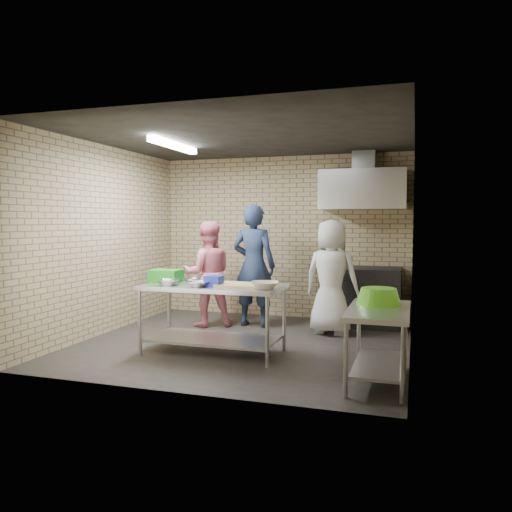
% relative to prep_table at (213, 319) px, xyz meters
% --- Properties ---
extents(floor, '(4.20, 4.20, 0.00)m').
position_rel_prep_table_xyz_m(floor, '(0.20, 0.59, -0.42)').
color(floor, black).
rests_on(floor, ground).
extents(ceiling, '(4.20, 4.20, 0.00)m').
position_rel_prep_table_xyz_m(ceiling, '(0.20, 0.59, 2.28)').
color(ceiling, black).
rests_on(ceiling, ground).
extents(back_wall, '(4.20, 0.06, 2.70)m').
position_rel_prep_table_xyz_m(back_wall, '(0.20, 2.59, 0.93)').
color(back_wall, tan).
rests_on(back_wall, ground).
extents(front_wall, '(4.20, 0.06, 2.70)m').
position_rel_prep_table_xyz_m(front_wall, '(0.20, -1.41, 0.93)').
color(front_wall, tan).
rests_on(front_wall, ground).
extents(left_wall, '(0.06, 4.00, 2.70)m').
position_rel_prep_table_xyz_m(left_wall, '(-1.90, 0.59, 0.93)').
color(left_wall, tan).
rests_on(left_wall, ground).
extents(right_wall, '(0.06, 4.00, 2.70)m').
position_rel_prep_table_xyz_m(right_wall, '(2.30, 0.59, 0.93)').
color(right_wall, tan).
rests_on(right_wall, ground).
extents(prep_table, '(1.69, 0.85, 0.85)m').
position_rel_prep_table_xyz_m(prep_table, '(0.00, 0.00, 0.00)').
color(prep_table, '#B7B9BF').
rests_on(prep_table, floor).
extents(side_counter, '(0.60, 1.20, 0.75)m').
position_rel_prep_table_xyz_m(side_counter, '(2.00, -0.51, -0.05)').
color(side_counter, silver).
rests_on(side_counter, floor).
extents(stove, '(1.20, 0.70, 0.90)m').
position_rel_prep_table_xyz_m(stove, '(1.55, 2.24, 0.03)').
color(stove, black).
rests_on(stove, floor).
extents(range_hood, '(1.30, 0.60, 0.60)m').
position_rel_prep_table_xyz_m(range_hood, '(1.55, 2.29, 1.68)').
color(range_hood, silver).
rests_on(range_hood, back_wall).
extents(hood_duct, '(0.35, 0.30, 0.30)m').
position_rel_prep_table_xyz_m(hood_duct, '(1.55, 2.44, 2.13)').
color(hood_duct, '#A5A8AD').
rests_on(hood_duct, back_wall).
extents(wall_shelf, '(0.80, 0.20, 0.04)m').
position_rel_prep_table_xyz_m(wall_shelf, '(1.85, 2.48, 1.50)').
color(wall_shelf, '#3F2B19').
rests_on(wall_shelf, back_wall).
extents(fluorescent_fixture, '(0.10, 1.25, 0.08)m').
position_rel_prep_table_xyz_m(fluorescent_fixture, '(-0.80, 0.59, 2.22)').
color(fluorescent_fixture, white).
rests_on(fluorescent_fixture, ceiling).
extents(green_crate, '(0.38, 0.28, 0.15)m').
position_rel_prep_table_xyz_m(green_crate, '(-0.70, 0.12, 0.50)').
color(green_crate, green).
rests_on(green_crate, prep_table).
extents(blue_tub, '(0.19, 0.19, 0.12)m').
position_rel_prep_table_xyz_m(blue_tub, '(0.05, -0.10, 0.48)').
color(blue_tub, '#192FC2').
rests_on(blue_tub, prep_table).
extents(cutting_board, '(0.52, 0.40, 0.03)m').
position_rel_prep_table_xyz_m(cutting_board, '(0.35, -0.02, 0.44)').
color(cutting_board, '#D9C27D').
rests_on(cutting_board, prep_table).
extents(mixing_bowl_a, '(0.32, 0.32, 0.06)m').
position_rel_prep_table_xyz_m(mixing_bowl_a, '(-0.50, -0.20, 0.46)').
color(mixing_bowl_a, '#BABDC2').
rests_on(mixing_bowl_a, prep_table).
extents(mixing_bowl_b, '(0.24, 0.24, 0.06)m').
position_rel_prep_table_xyz_m(mixing_bowl_b, '(-0.30, 0.05, 0.46)').
color(mixing_bowl_b, '#AEB0B5').
rests_on(mixing_bowl_b, prep_table).
extents(mixing_bowl_c, '(0.29, 0.29, 0.06)m').
position_rel_prep_table_xyz_m(mixing_bowl_c, '(-0.10, -0.22, 0.45)').
color(mixing_bowl_c, '#AEB0B5').
rests_on(mixing_bowl_c, prep_table).
extents(ceramic_bowl, '(0.39, 0.39, 0.08)m').
position_rel_prep_table_xyz_m(ceramic_bowl, '(0.70, -0.15, 0.46)').
color(ceramic_bowl, beige).
rests_on(ceramic_bowl, prep_table).
extents(green_basin, '(0.46, 0.46, 0.17)m').
position_rel_prep_table_xyz_m(green_basin, '(1.98, -0.26, 0.41)').
color(green_basin, '#59C626').
rests_on(green_basin, side_counter).
extents(bottle_red, '(0.07, 0.07, 0.18)m').
position_rel_prep_table_xyz_m(bottle_red, '(1.60, 2.48, 1.61)').
color(bottle_red, '#B22619').
rests_on(bottle_red, wall_shelf).
extents(bottle_green, '(0.06, 0.06, 0.15)m').
position_rel_prep_table_xyz_m(bottle_green, '(2.00, 2.48, 1.59)').
color(bottle_green, green).
rests_on(bottle_green, wall_shelf).
extents(man_navy, '(0.71, 0.49, 1.87)m').
position_rel_prep_table_xyz_m(man_navy, '(-0.02, 1.67, 0.51)').
color(man_navy, '#151E36').
rests_on(man_navy, floor).
extents(woman_pink, '(0.98, 0.92, 1.62)m').
position_rel_prep_table_xyz_m(woman_pink, '(-0.70, 1.47, 0.38)').
color(woman_pink, '#D97380').
rests_on(woman_pink, floor).
extents(woman_white, '(0.89, 0.67, 1.64)m').
position_rel_prep_table_xyz_m(woman_white, '(1.20, 1.51, 0.40)').
color(woman_white, silver).
rests_on(woman_white, floor).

